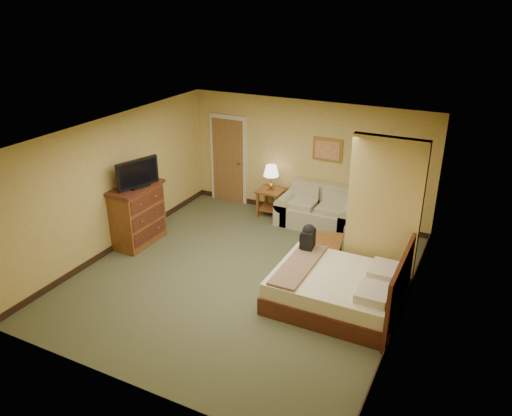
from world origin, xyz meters
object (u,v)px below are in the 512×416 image
Objects in this scene: coffee_table at (321,246)px; loveseat at (318,214)px; dresser at (138,215)px; bed at (341,290)px.

loveseat is at bearing 111.69° from coffee_table.
dresser reaches higher than loveseat.
dresser is (-2.93, -2.34, 0.33)m from loveseat.
coffee_table is 0.43× the size of bed.
dresser is 0.60× the size of bed.
bed reaches higher than coffee_table.
bed is at bearing -56.88° from coffee_table.
coffee_table is 3.64m from dresser.
loveseat reaches higher than coffee_table.
loveseat is 3.77m from dresser.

